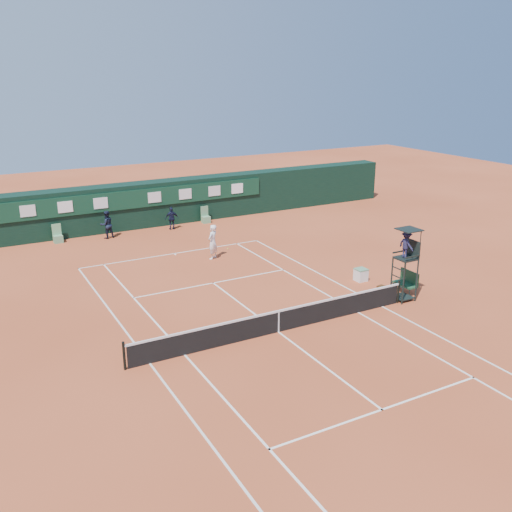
{
  "coord_description": "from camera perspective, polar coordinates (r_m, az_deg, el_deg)",
  "views": [
    {
      "loc": [
        -10.99,
        -18.17,
        10.27
      ],
      "look_at": [
        2.24,
        6.0,
        1.2
      ],
      "focal_mm": 40.0,
      "sensor_mm": 36.0,
      "label": 1
    }
  ],
  "objects": [
    {
      "name": "tennis_ball",
      "position": [
        34.14,
        -2.84,
        0.75
      ],
      "size": [
        0.07,
        0.07,
        0.07
      ],
      "primitive_type": "sphere",
      "color": "#D2DF34",
      "rests_on": "ground"
    },
    {
      "name": "player",
      "position": [
        32.2,
        -4.36,
        1.42
      ],
      "size": [
        0.86,
        0.81,
        1.98
      ],
      "primitive_type": "imported",
      "rotation": [
        0.0,
        0.0,
        3.78
      ],
      "color": "white",
      "rests_on": "ground"
    },
    {
      "name": "court_lines",
      "position": [
        23.58,
        2.25,
        -7.59
      ],
      "size": [
        11.05,
        23.85,
        0.01
      ],
      "color": "silver",
      "rests_on": "ground"
    },
    {
      "name": "back_wall",
      "position": [
        39.49,
        -11.85,
        5.01
      ],
      "size": [
        40.0,
        1.65,
        3.0
      ],
      "color": "black",
      "rests_on": "ground"
    },
    {
      "name": "cooler",
      "position": [
        29.42,
        10.44,
        -1.85
      ],
      "size": [
        0.57,
        0.57,
        0.65
      ],
      "color": "white",
      "rests_on": "ground"
    },
    {
      "name": "tennis_net",
      "position": [
        23.37,
        2.26,
        -6.48
      ],
      "size": [
        12.9,
        0.1,
        1.1
      ],
      "color": "black",
      "rests_on": "ground"
    },
    {
      "name": "tennis_bag",
      "position": [
        28.08,
        12.8,
        -3.37
      ],
      "size": [
        0.49,
        0.86,
        0.3
      ],
      "primitive_type": "cube",
      "rotation": [
        0.0,
        0.0,
        0.17
      ],
      "color": "black",
      "rests_on": "ground"
    },
    {
      "name": "linesman_chair_left",
      "position": [
        37.42,
        -19.2,
        1.76
      ],
      "size": [
        0.55,
        0.5,
        1.15
      ],
      "color": "#5F9165",
      "rests_on": "ground"
    },
    {
      "name": "linesman_chair_right",
      "position": [
        40.13,
        -5.06,
        3.79
      ],
      "size": [
        0.55,
        0.5,
        1.15
      ],
      "color": "#639769",
      "rests_on": "ground"
    },
    {
      "name": "ball_kid_right",
      "position": [
        38.55,
        -8.42,
        3.74
      ],
      "size": [
        0.94,
        0.5,
        1.52
      ],
      "primitive_type": "imported",
      "rotation": [
        0.0,
        0.0,
        3.0
      ],
      "color": "black",
      "rests_on": "ground"
    },
    {
      "name": "ball_kid_left",
      "position": [
        37.33,
        -14.71,
        3.06
      ],
      "size": [
        0.95,
        0.78,
        1.78
      ],
      "primitive_type": "imported",
      "rotation": [
        0.0,
        0.0,
        3.28
      ],
      "color": "black",
      "rests_on": "ground"
    },
    {
      "name": "player_bench",
      "position": [
        28.26,
        14.87,
        -2.43
      ],
      "size": [
        0.56,
        1.2,
        1.1
      ],
      "color": "#1A4227",
      "rests_on": "ground"
    },
    {
      "name": "ground",
      "position": [
        23.59,
        2.25,
        -7.6
      ],
      "size": [
        90.0,
        90.0,
        0.0
      ],
      "primitive_type": "plane",
      "color": "#BC512C",
      "rests_on": "ground"
    },
    {
      "name": "umpire_chair",
      "position": [
        26.75,
        14.81,
        0.62
      ],
      "size": [
        0.96,
        0.95,
        3.42
      ],
      "color": "black",
      "rests_on": "ground"
    }
  ]
}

